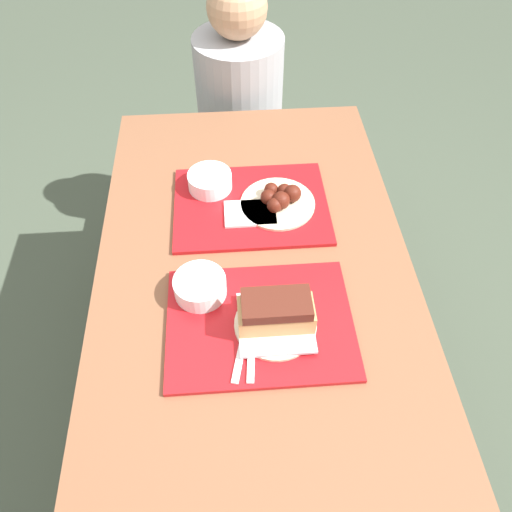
{
  "coord_description": "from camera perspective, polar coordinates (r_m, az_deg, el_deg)",
  "views": [
    {
      "loc": [
        -0.05,
        -0.77,
        1.77
      ],
      "look_at": [
        0.0,
        0.03,
        0.81
      ],
      "focal_mm": 35.0,
      "sensor_mm": 36.0,
      "label": 1
    }
  ],
  "objects": [
    {
      "name": "tray_far",
      "position": [
        1.42,
        -0.57,
        5.78
      ],
      "size": [
        0.43,
        0.33,
        0.01
      ],
      "color": "#B21419",
      "rests_on": "picnic_table"
    },
    {
      "name": "bowl_coleslaw_far",
      "position": [
        1.46,
        -5.3,
        8.63
      ],
      "size": [
        0.13,
        0.13,
        0.05
      ],
      "color": "white",
      "rests_on": "tray_far"
    },
    {
      "name": "condiment_packet",
      "position": [
        1.21,
        0.58,
        -4.44
      ],
      "size": [
        0.04,
        0.03,
        0.01
      ],
      "color": "#A59E93",
      "rests_on": "tray_near"
    },
    {
      "name": "napkin_far",
      "position": [
        1.39,
        -0.74,
        4.92
      ],
      "size": [
        0.14,
        0.1,
        0.01
      ],
      "color": "white",
      "rests_on": "tray_far"
    },
    {
      "name": "person_seated_across",
      "position": [
        2.0,
        -1.93,
        18.85
      ],
      "size": [
        0.33,
        0.33,
        0.68
      ],
      "color": "#9E9EA3",
      "rests_on": "picnic_bench_far"
    },
    {
      "name": "ground_plane",
      "position": [
        1.93,
        -0.04,
        -16.39
      ],
      "size": [
        12.0,
        12.0,
        0.0
      ],
      "primitive_type": "plane",
      "color": "#424C3D"
    },
    {
      "name": "brisket_sandwich_plate",
      "position": [
        1.13,
        2.28,
        -6.79
      ],
      "size": [
        0.19,
        0.19,
        0.1
      ],
      "color": "beige",
      "rests_on": "tray_near"
    },
    {
      "name": "bowl_coleslaw_near",
      "position": [
        1.2,
        -6.42,
        -3.38
      ],
      "size": [
        0.13,
        0.13,
        0.05
      ],
      "color": "white",
      "rests_on": "tray_near"
    },
    {
      "name": "plastic_knife_near",
      "position": [
        1.13,
        -0.51,
        -10.46
      ],
      "size": [
        0.03,
        0.17,
        0.0
      ],
      "color": "white",
      "rests_on": "tray_near"
    },
    {
      "name": "tray_near",
      "position": [
        1.17,
        0.55,
        -7.66
      ],
      "size": [
        0.43,
        0.33,
        0.01
      ],
      "color": "#B21419",
      "rests_on": "picnic_table"
    },
    {
      "name": "plastic_fork_near",
      "position": [
        1.13,
        -1.65,
        -10.53
      ],
      "size": [
        0.05,
        0.17,
        0.0
      ],
      "color": "white",
      "rests_on": "tray_near"
    },
    {
      "name": "picnic_bench_far",
      "position": [
        2.21,
        -1.84,
        10.8
      ],
      "size": [
        0.77,
        0.28,
        0.44
      ],
      "color": "brown",
      "rests_on": "ground_plane"
    },
    {
      "name": "picnic_table",
      "position": [
        1.35,
        -0.05,
        -5.08
      ],
      "size": [
        0.81,
        1.44,
        0.77
      ],
      "color": "brown",
      "rests_on": "ground_plane"
    },
    {
      "name": "wings_plate_far",
      "position": [
        1.4,
        2.66,
        6.5
      ],
      "size": [
        0.21,
        0.21,
        0.06
      ],
      "color": "beige",
      "rests_on": "tray_far"
    }
  ]
}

